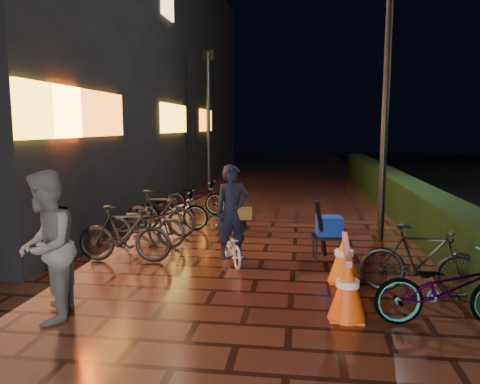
# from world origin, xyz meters

# --- Properties ---
(ground) EXTENTS (80.00, 80.00, 0.00)m
(ground) POSITION_xyz_m (0.00, 0.00, 0.00)
(ground) COLOR #381911
(ground) RESTS_ON ground
(hedge) EXTENTS (0.70, 20.00, 1.00)m
(hedge) POSITION_xyz_m (3.30, 8.00, 0.50)
(hedge) COLOR black
(hedge) RESTS_ON ground
(bystander_person) EXTENTS (0.92, 1.05, 1.84)m
(bystander_person) POSITION_xyz_m (-2.36, -0.73, 0.92)
(bystander_person) COLOR #59595B
(bystander_person) RESTS_ON ground
(storefront_block) EXTENTS (12.09, 22.00, 9.00)m
(storefront_block) POSITION_xyz_m (-9.50, 11.50, 4.50)
(storefront_block) COLOR black
(storefront_block) RESTS_ON ground
(lamp_post_hedge) EXTENTS (0.51, 0.25, 5.38)m
(lamp_post_hedge) POSITION_xyz_m (2.33, 4.09, 2.96)
(lamp_post_hedge) COLOR black
(lamp_post_hedge) RESTS_ON ground
(lamp_post_sf) EXTENTS (0.45, 0.24, 4.87)m
(lamp_post_sf) POSITION_xyz_m (-2.53, 9.98, 2.68)
(lamp_post_sf) COLOR black
(lamp_post_sf) RESTS_ON ground
(cyclist) EXTENTS (0.83, 1.27, 1.72)m
(cyclist) POSITION_xyz_m (-0.50, 1.90, 0.64)
(cyclist) COLOR silver
(cyclist) RESTS_ON ground
(traffic_barrier) EXTENTS (0.55, 1.88, 0.76)m
(traffic_barrier) POSITION_xyz_m (1.29, 0.50, 0.38)
(traffic_barrier) COLOR #F1480C
(traffic_barrier) RESTS_ON ground
(cart_assembly) EXTENTS (0.66, 0.68, 1.13)m
(cart_assembly) POSITION_xyz_m (1.15, 2.31, 0.58)
(cart_assembly) COLOR black
(cart_assembly) RESTS_ON ground
(parked_bikes_storefront) EXTENTS (1.99, 5.24, 0.99)m
(parked_bikes_storefront) POSITION_xyz_m (-2.31, 3.90, 0.47)
(parked_bikes_storefront) COLOR black
(parked_bikes_storefront) RESTS_ON ground
(parked_bikes_hedge) EXTENTS (1.79, 1.75, 0.99)m
(parked_bikes_hedge) POSITION_xyz_m (2.37, 0.23, 0.47)
(parked_bikes_hedge) COLOR black
(parked_bikes_hedge) RESTS_ON ground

